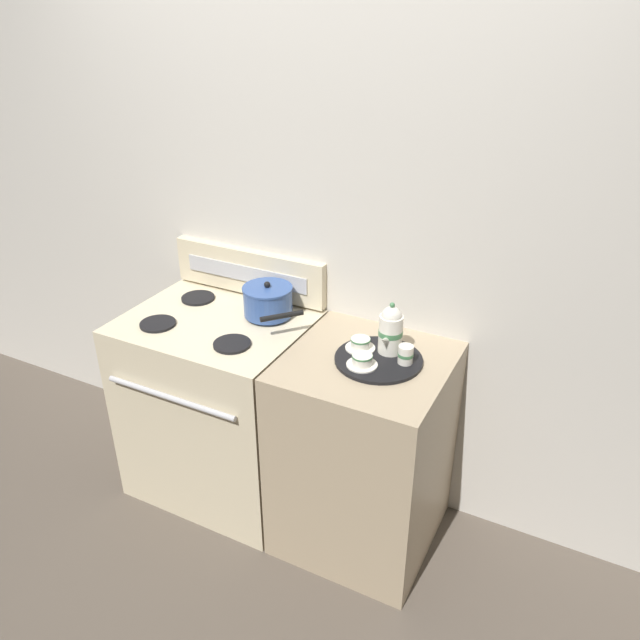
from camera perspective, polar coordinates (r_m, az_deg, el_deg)
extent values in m
plane|color=brown|center=(3.09, -3.35, -16.08)|extent=(6.00, 6.00, 0.00)
cube|color=beige|center=(2.72, -0.44, 5.40)|extent=(6.00, 0.05, 2.20)
cube|color=beige|center=(2.94, -8.98, -7.72)|extent=(0.79, 0.62, 0.89)
cylinder|color=silver|center=(2.60, -13.56, -6.91)|extent=(0.63, 0.02, 0.02)
cylinder|color=black|center=(2.91, -11.09, 1.99)|extent=(0.15, 0.15, 0.01)
cylinder|color=black|center=(2.71, -4.73, 0.44)|extent=(0.15, 0.15, 0.01)
cylinder|color=black|center=(2.72, -14.61, -0.33)|extent=(0.15, 0.15, 0.01)
cylinder|color=black|center=(2.51, -8.04, -2.19)|extent=(0.15, 0.15, 0.01)
cube|color=beige|center=(2.87, -6.50, 4.41)|extent=(0.77, 0.05, 0.21)
cube|color=#B7B7BC|center=(2.85, -6.79, 4.22)|extent=(0.63, 0.01, 0.07)
cube|color=tan|center=(2.66, 3.99, -11.89)|extent=(0.62, 0.62, 0.89)
cylinder|color=#335193|center=(2.69, -4.78, 1.67)|extent=(0.21, 0.21, 0.12)
cylinder|color=#335193|center=(2.66, -4.84, 2.91)|extent=(0.22, 0.22, 0.01)
sphere|color=black|center=(2.65, -4.85, 3.24)|extent=(0.03, 0.03, 0.03)
cylinder|color=black|center=(2.51, -3.51, 0.37)|extent=(0.14, 0.15, 0.02)
cylinder|color=black|center=(2.39, 5.37, -3.61)|extent=(0.34, 0.34, 0.01)
cylinder|color=white|center=(2.40, 6.46, -1.29)|extent=(0.09, 0.09, 0.15)
cylinder|color=#427A4C|center=(2.40, 6.47, -1.13)|extent=(0.09, 0.09, 0.02)
sphere|color=white|center=(2.36, 6.56, 0.34)|extent=(0.08, 0.08, 0.08)
sphere|color=#427A4C|center=(2.34, 6.62, 1.36)|extent=(0.02, 0.02, 0.02)
cone|color=white|center=(2.34, 5.86, -1.86)|extent=(0.03, 0.07, 0.06)
cylinder|color=white|center=(2.34, 3.86, -4.10)|extent=(0.12, 0.12, 0.01)
cylinder|color=white|center=(2.33, 3.88, -3.63)|extent=(0.08, 0.08, 0.04)
cylinder|color=#427A4C|center=(2.32, 3.89, -3.30)|extent=(0.08, 0.08, 0.01)
cylinder|color=white|center=(2.44, 3.70, -2.56)|extent=(0.12, 0.12, 0.01)
cylinder|color=white|center=(2.43, 3.71, -2.10)|extent=(0.08, 0.08, 0.04)
cylinder|color=#427A4C|center=(2.43, 3.72, -1.78)|extent=(0.08, 0.08, 0.01)
cylinder|color=white|center=(2.35, 7.84, -3.13)|extent=(0.06, 0.06, 0.07)
cylinder|color=#427A4C|center=(2.35, 7.84, -3.13)|extent=(0.06, 0.06, 0.01)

